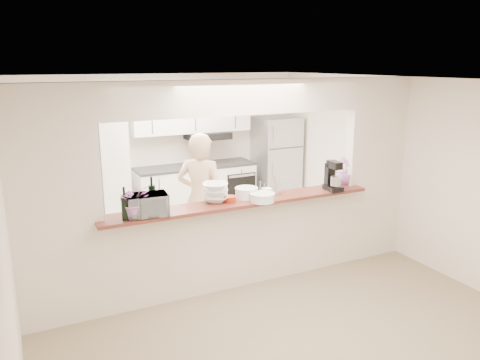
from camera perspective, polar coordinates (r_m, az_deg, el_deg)
floor at (r=5.99m, az=0.02°, el=-12.45°), size 6.00×6.00×0.00m
tile_overlay at (r=7.29m, az=-5.39°, el=-7.46°), size 5.00×2.90×0.01m
partition at (r=5.49m, az=0.02°, el=1.52°), size 5.00×0.15×2.50m
bar_counter at (r=5.75m, az=0.04°, el=-7.33°), size 3.40×0.38×1.09m
kitchen_cabinets at (r=8.03m, az=-9.77°, el=1.65°), size 3.15×0.62×2.25m
refrigerator at (r=8.86m, az=4.40°, el=2.16°), size 0.75×0.70×1.70m
flower_left at (r=5.01m, az=-12.84°, el=-2.59°), size 0.35×0.31×0.36m
wine_bottle_a at (r=5.26m, az=-10.67°, el=-2.05°), size 0.08×0.08×0.38m
wine_bottle_b at (r=4.98m, az=-13.86°, el=-3.25°), size 0.07×0.07×0.36m
toaster_oven at (r=5.08m, az=-11.22°, el=-3.00°), size 0.45×0.33×0.24m
serving_bowls at (r=5.48m, az=-3.03°, el=-1.55°), size 0.40×0.40×0.22m
plate_stack_a at (r=5.64m, az=0.80°, el=-1.57°), size 0.28×0.28×0.13m
plate_stack_b at (r=5.50m, az=2.75°, el=-2.13°), size 0.29×0.29×0.10m
red_bowl at (r=5.49m, az=-1.25°, el=-2.34°), size 0.15×0.15×0.07m
tan_bowl at (r=5.60m, az=0.46°, el=-1.99°), size 0.15×0.15×0.07m
utensil_caddy at (r=5.81m, az=3.79°, el=-0.77°), size 0.27×0.17×0.24m
stand_mixer at (r=6.07m, az=11.26°, el=0.34°), size 0.19×0.28×0.38m
flower_right at (r=6.42m, az=12.75°, el=1.15°), size 0.25×0.25×0.37m
person at (r=6.27m, az=-4.77°, el=-2.42°), size 0.78×0.76×1.80m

